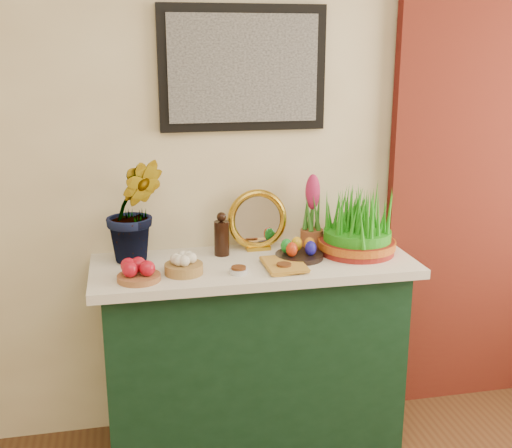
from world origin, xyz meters
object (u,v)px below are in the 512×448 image
Objects in this scene: sideboard at (254,357)px; wheatgrass_sabzeh at (358,226)px; mirror at (257,221)px; book at (265,266)px; hyacinth_green at (134,194)px.

wheatgrass_sabzeh reaches higher than sideboard.
book is at bearing -95.60° from mirror.
hyacinth_green is 2.14× the size of mirror.
hyacinth_green is at bearing -173.91° from mirror.
sideboard is 0.76m from wheatgrass_sabzeh.
mirror is (0.05, 0.17, 0.60)m from sideboard.
sideboard is 0.92m from hyacinth_green.
mirror is at bearing 160.50° from wheatgrass_sabzeh.
wheatgrass_sabzeh is (0.46, 0.13, 0.11)m from book.
sideboard is at bearing -178.35° from wheatgrass_sabzeh.
sideboard is at bearing 101.28° from book.
hyacinth_green reaches higher than mirror.
wheatgrass_sabzeh reaches higher than book.
hyacinth_green is 1.72× the size of wheatgrass_sabzeh.
hyacinth_green reaches higher than wheatgrass_sabzeh.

